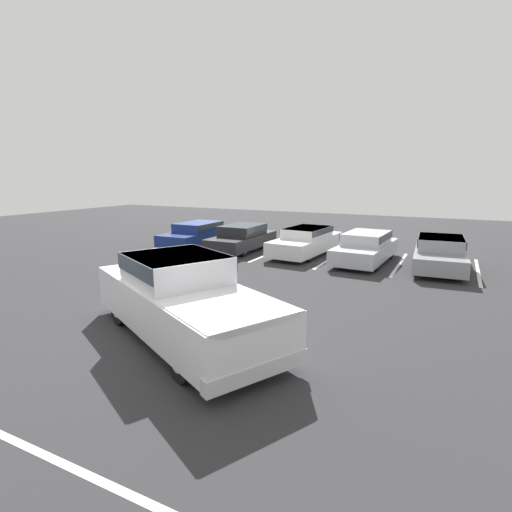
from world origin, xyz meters
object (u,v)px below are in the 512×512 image
Objects in this scene: parked_sedan_d at (366,246)px; parked_sedan_c at (307,240)px; pickup_truck at (183,299)px; parked_sedan_e at (440,252)px; parked_sedan_a at (198,233)px; parked_sedan_b at (242,237)px.

parked_sedan_c is at bearing -96.14° from parked_sedan_d.
pickup_truck reaches higher than parked_sedan_e.
pickup_truck reaches higher than parked_sedan_a.
pickup_truck reaches higher than parked_sedan_d.
parked_sedan_a is 1.07× the size of parked_sedan_b.
parked_sedan_a is at bearing -94.56° from parked_sedan_e.
parked_sedan_e reaches higher than parked_sedan_b.
pickup_truck is at bearing 9.01° from parked_sedan_c.
parked_sedan_c is (-0.82, 10.25, -0.26)m from pickup_truck.
parked_sedan_b reaches higher than parked_sedan_a.
parked_sedan_c is 5.56m from parked_sedan_e.
parked_sedan_d is (2.74, -0.46, 0.01)m from parked_sedan_c.
parked_sedan_b is at bearing -77.64° from parked_sedan_c.
pickup_truck is at bearing 21.61° from parked_sedan_b.
parked_sedan_d is (1.93, 9.80, -0.26)m from pickup_truck.
parked_sedan_c is (3.09, 0.43, -0.00)m from parked_sedan_b.
parked_sedan_d is at bearing 89.65° from parked_sedan_b.
parked_sedan_d is at bearing 106.11° from pickup_truck.
parked_sedan_b is 5.84m from parked_sedan_d.
parked_sedan_a is 11.38m from parked_sedan_e.
pickup_truck is at bearing -28.86° from parked_sedan_e.
parked_sedan_b is 3.12m from parked_sedan_c.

